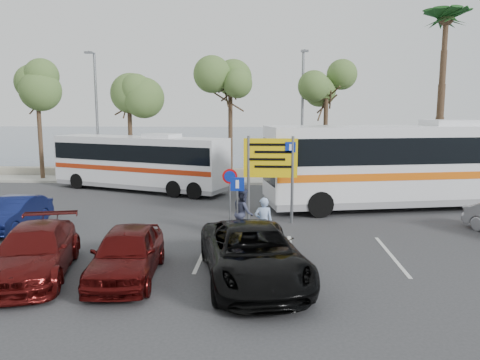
# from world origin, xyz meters

# --- Properties ---
(ground) EXTENTS (120.00, 120.00, 0.00)m
(ground) POSITION_xyz_m (0.00, 0.00, 0.00)
(ground) COLOR #313134
(ground) RESTS_ON ground
(kerb_strip) EXTENTS (44.00, 2.40, 0.15)m
(kerb_strip) POSITION_xyz_m (0.00, 14.00, 0.07)
(kerb_strip) COLOR #9A988C
(kerb_strip) RESTS_ON ground
(seawall) EXTENTS (48.00, 0.80, 0.60)m
(seawall) POSITION_xyz_m (0.00, 16.00, 0.30)
(seawall) COLOR gray
(seawall) RESTS_ON ground
(sea) EXTENTS (140.00, 140.00, 0.00)m
(sea) POSITION_xyz_m (0.00, 60.00, 0.01)
(sea) COLOR #3A4D5C
(sea) RESTS_ON ground
(tree_far_left) EXTENTS (3.20, 3.20, 7.60)m
(tree_far_left) POSITION_xyz_m (-14.00, 14.00, 6.33)
(tree_far_left) COLOR #382619
(tree_far_left) RESTS_ON kerb_strip
(tree_left) EXTENTS (3.20, 3.20, 7.20)m
(tree_left) POSITION_xyz_m (-8.00, 14.00, 6.00)
(tree_left) COLOR #382619
(tree_left) RESTS_ON kerb_strip
(tree_mid) EXTENTS (3.20, 3.20, 8.00)m
(tree_mid) POSITION_xyz_m (-1.50, 14.00, 6.65)
(tree_mid) COLOR #382619
(tree_mid) RESTS_ON kerb_strip
(tree_right) EXTENTS (3.20, 3.20, 7.40)m
(tree_right) POSITION_xyz_m (4.50, 14.00, 6.17)
(tree_right) COLOR #382619
(tree_right) RESTS_ON kerb_strip
(palm_tree) EXTENTS (4.80, 4.80, 11.20)m
(palm_tree) POSITION_xyz_m (11.50, 14.00, 9.87)
(palm_tree) COLOR #382619
(palm_tree) RESTS_ON kerb_strip
(street_lamp_left) EXTENTS (0.45, 1.15, 8.01)m
(street_lamp_left) POSITION_xyz_m (-10.00, 13.52, 4.60)
(street_lamp_left) COLOR slate
(street_lamp_left) RESTS_ON kerb_strip
(street_lamp_right) EXTENTS (0.45, 1.15, 8.01)m
(street_lamp_right) POSITION_xyz_m (3.00, 13.52, 4.60)
(street_lamp_right) COLOR slate
(street_lamp_right) RESTS_ON kerb_strip
(direction_sign) EXTENTS (2.20, 0.12, 3.60)m
(direction_sign) POSITION_xyz_m (1.00, 3.20, 2.43)
(direction_sign) COLOR slate
(direction_sign) RESTS_ON ground
(sign_no_stop) EXTENTS (0.60, 0.08, 2.35)m
(sign_no_stop) POSITION_xyz_m (-0.60, 2.38, 1.58)
(sign_no_stop) COLOR slate
(sign_no_stop) RESTS_ON ground
(sign_parking) EXTENTS (0.50, 0.07, 2.25)m
(sign_parking) POSITION_xyz_m (-0.20, 0.79, 1.47)
(sign_parking) COLOR slate
(sign_parking) RESTS_ON ground
(lane_markings) EXTENTS (12.02, 4.20, 0.01)m
(lane_markings) POSITION_xyz_m (-1.14, -1.00, 0.00)
(lane_markings) COLOR silver
(lane_markings) RESTS_ON ground
(coach_bus_left) EXTENTS (10.73, 5.89, 3.31)m
(coach_bus_left) POSITION_xyz_m (-6.50, 10.50, 1.54)
(coach_bus_left) COLOR white
(coach_bus_left) RESTS_ON ground
(coach_bus_right) EXTENTS (13.70, 5.52, 4.18)m
(coach_bus_right) POSITION_xyz_m (7.50, 6.50, 1.94)
(coach_bus_right) COLOR white
(coach_bus_right) RESTS_ON ground
(car_blue) EXTENTS (1.37, 3.87, 1.27)m
(car_blue) POSITION_xyz_m (-9.00, 1.50, 0.64)
(car_blue) COLOR #10194D
(car_blue) RESTS_ON ground
(car_maroon) EXTENTS (3.06, 5.19, 1.41)m
(car_maroon) POSITION_xyz_m (-5.65, -3.50, 0.71)
(car_maroon) COLOR #500E0D
(car_maroon) RESTS_ON ground
(car_red) EXTENTS (2.09, 4.40, 1.45)m
(car_red) POSITION_xyz_m (-3.00, -3.50, 0.73)
(car_red) COLOR #460A0A
(car_red) RESTS_ON ground
(suv_black) EXTENTS (3.61, 5.90, 1.53)m
(suv_black) POSITION_xyz_m (0.50, -3.50, 0.76)
(suv_black) COLOR black
(suv_black) RESTS_ON ground
(pedestrian_near) EXTENTS (0.66, 0.47, 1.71)m
(pedestrian_near) POSITION_xyz_m (0.76, -0.21, 0.85)
(pedestrian_near) COLOR #9BB6E1
(pedestrian_near) RESTS_ON ground
(pedestrian_far) EXTENTS (0.87, 1.02, 1.82)m
(pedestrian_far) POSITION_xyz_m (0.00, 1.00, 0.91)
(pedestrian_far) COLOR #34384F
(pedestrian_far) RESTS_ON ground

